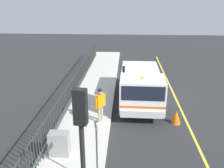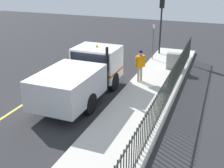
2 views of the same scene
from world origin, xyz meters
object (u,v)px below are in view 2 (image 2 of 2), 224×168
at_px(utility_cabinet, 173,61).
at_px(street_sign, 153,37).
at_px(work_truck, 84,73).
at_px(traffic_cone, 75,72).
at_px(worker_standing, 140,62).
at_px(traffic_light_near, 162,13).

relative_size(utility_cabinet, street_sign, 0.40).
distance_m(work_truck, traffic_cone, 2.95).
distance_m(work_truck, worker_standing, 3.34).
height_order(work_truck, traffic_light_near, traffic_light_near).
bearing_deg(work_truck, traffic_light_near, 78.40).
xyz_separation_m(worker_standing, traffic_cone, (-3.83, -0.36, -0.91)).
distance_m(worker_standing, traffic_cone, 3.96).
distance_m(work_truck, traffic_light_near, 9.01).
xyz_separation_m(traffic_cone, street_sign, (3.47, 4.76, 1.36)).
bearing_deg(traffic_cone, street_sign, 53.89).
height_order(worker_standing, utility_cabinet, worker_standing).
xyz_separation_m(traffic_light_near, utility_cabinet, (1.57, -3.22, -2.41)).
xyz_separation_m(traffic_light_near, street_sign, (-0.13, -1.63, -1.38)).
distance_m(traffic_light_near, utility_cabinet, 4.32).
bearing_deg(work_truck, utility_cabinet, 58.09).
bearing_deg(traffic_light_near, street_sign, 92.86).
bearing_deg(traffic_cone, traffic_light_near, 60.61).
xyz_separation_m(utility_cabinet, traffic_cone, (-5.17, -3.17, -0.32)).
xyz_separation_m(worker_standing, utility_cabinet, (1.34, 2.81, -0.59)).
height_order(work_truck, traffic_cone, work_truck).
bearing_deg(utility_cabinet, work_truck, -122.61).
bearing_deg(worker_standing, street_sign, -134.75).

